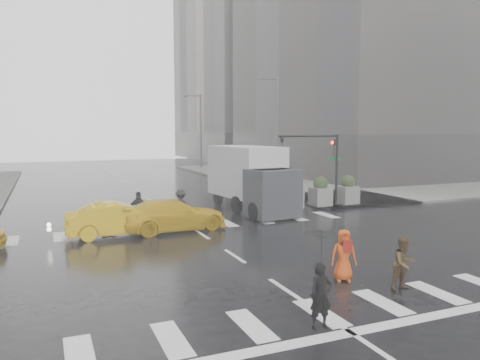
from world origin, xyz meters
name	(u,v)px	position (x,y,z in m)	size (l,w,h in m)	color
ground	(235,256)	(0.00, 0.00, 0.00)	(120.00, 120.00, 0.00)	black
sidewalk_ne	(365,183)	(19.50, 17.50, 0.07)	(35.00, 35.00, 0.15)	slate
building_ne_far	(269,61)	(29.00, 56.00, 16.27)	(26.05, 26.05, 36.00)	gray
road_markings	(235,256)	(0.00, 0.00, 0.01)	(18.00, 48.00, 0.01)	silver
traffic_signal_pole	(323,156)	(9.01, 8.01, 3.22)	(4.45, 0.42, 4.50)	black
street_lamp_near	(275,128)	(10.87, 18.00, 4.95)	(2.15, 0.22, 9.00)	#59595B
street_lamp_far	(200,128)	(10.87, 38.00, 4.95)	(2.15, 0.22, 9.00)	#59595B
planter_west	(292,194)	(7.00, 8.20, 0.98)	(1.10, 1.10, 1.80)	slate
planter_mid	(320,192)	(9.00, 8.20, 0.98)	(1.10, 1.10, 1.80)	slate
planter_east	(348,190)	(11.00, 8.20, 0.98)	(1.10, 1.10, 1.80)	slate
pedestrian_black	(322,262)	(-0.52, -6.80, 1.63)	(1.02, 1.04, 2.43)	black
pedestrian_brown	(404,264)	(3.26, -5.41, 0.80)	(0.78, 0.60, 1.60)	#433018
pedestrian_orange	(344,255)	(2.10, -4.00, 0.83)	(0.95, 0.79, 1.65)	#C9430E
pedestrian_far_a	(139,210)	(-2.38, 6.51, 0.90)	(1.05, 0.64, 1.80)	black
pedestrian_far_b	(181,206)	(-0.17, 6.95, 0.87)	(1.13, 0.62, 1.75)	black
taxi_mid	(119,219)	(-3.54, 5.17, 0.76)	(1.62, 4.63, 1.53)	#DFAC0B
taxi_rear	(173,215)	(-1.01, 5.32, 0.75)	(2.11, 4.57, 1.50)	#DFAC0B
box_truck	(253,177)	(4.71, 8.79, 2.02)	(2.68, 7.13, 3.79)	silver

